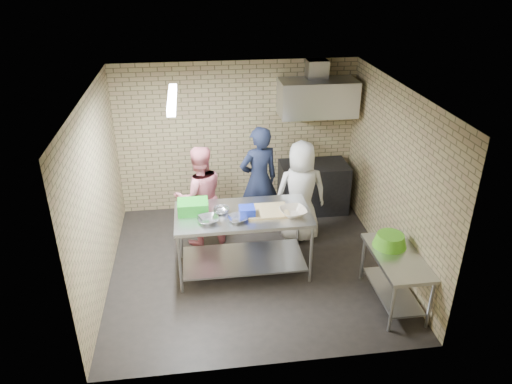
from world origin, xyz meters
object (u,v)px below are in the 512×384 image
prep_table (243,242)px  woman_white (301,192)px  side_counter (394,279)px  stove (313,187)px  man_navy (259,180)px  bottle_red (317,99)px  woman_pink (200,196)px  blue_tub (247,212)px  green_crate (193,207)px  bottle_green (340,99)px  green_basin (390,240)px

prep_table → woman_white: woman_white is taller
side_counter → stove: stove is taller
prep_table → man_navy: 1.29m
man_navy → woman_white: (0.63, -0.37, -0.08)m
side_counter → bottle_red: (-0.40, 2.99, 1.65)m
bottle_red → man_navy: 1.78m
prep_table → stove: 2.27m
side_counter → woman_pink: woman_pink is taller
blue_tub → woman_pink: bearing=123.7°
stove → blue_tub: blue_tub is taller
prep_table → blue_tub: bearing=-63.4°
stove → bottle_red: bottle_red is taller
stove → man_navy: 1.32m
woman_white → man_navy: bearing=-29.7°
prep_table → woman_white: 1.33m
prep_table → blue_tub: blue_tub is taller
green_crate → bottle_green: bottle_green is taller
side_counter → bottle_green: (0.00, 2.99, 1.64)m
blue_tub → woman_white: woman_white is taller
stove → woman_pink: (-2.07, -0.87, 0.39)m
blue_tub → woman_white: 1.32m
green_crate → bottle_red: 3.05m
bottle_red → woman_white: size_ratio=0.11×
bottle_red → woman_white: bearing=-113.0°
side_counter → bottle_green: 3.41m
bottle_green → man_navy: bottle_green is taller
man_navy → bottle_red: bearing=-160.8°
bottle_green → woman_white: bearing=-127.2°
bottle_red → man_navy: size_ratio=0.10×
woman_white → bottle_green: bearing=-126.2°
prep_table → side_counter: bearing=-27.9°
green_crate → blue_tub: 0.78m
woman_pink → stove: bearing=-169.5°
stove → blue_tub: 2.39m
green_basin → woman_white: bearing=119.9°
woman_white → blue_tub: bearing=43.1°
green_basin → bottle_red: bearing=97.9°
stove → woman_pink: bearing=-157.2°
prep_table → man_navy: bearing=71.1°
side_counter → woman_white: (-0.91, 1.80, 0.47)m
green_basin → man_navy: size_ratio=0.25×
stove → bottle_green: bearing=28.1°
side_counter → green_basin: (-0.02, 0.25, 0.46)m
stove → blue_tub: size_ratio=5.57×
side_counter → man_navy: size_ratio=0.65×
green_basin → man_navy: (-1.52, 1.92, 0.09)m
green_crate → bottle_green: 3.35m
woman_white → green_basin: bearing=120.9°
bottle_red → woman_white: (-0.51, -1.19, -1.18)m
green_basin → bottle_green: (0.02, 2.74, 1.18)m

